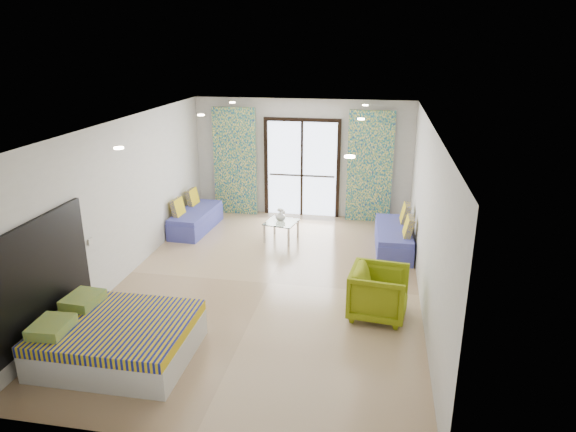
% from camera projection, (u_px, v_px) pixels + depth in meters
% --- Properties ---
extents(floor, '(5.00, 7.50, 0.01)m').
position_uv_depth(floor, '(269.00, 283.00, 8.73)').
color(floor, '#977A5A').
rests_on(floor, ground).
extents(ceiling, '(5.00, 7.50, 0.01)m').
position_uv_depth(ceiling, '(266.00, 124.00, 7.86)').
color(ceiling, silver).
rests_on(ceiling, ground).
extents(wall_back, '(5.00, 0.01, 2.70)m').
position_uv_depth(wall_back, '(302.00, 158.00, 11.79)').
color(wall_back, silver).
rests_on(wall_back, ground).
extents(wall_front, '(5.00, 0.01, 2.70)m').
position_uv_depth(wall_front, '(182.00, 329.00, 4.80)').
color(wall_front, silver).
rests_on(wall_front, ground).
extents(wall_left, '(0.01, 7.50, 2.70)m').
position_uv_depth(wall_left, '(124.00, 200.00, 8.71)').
color(wall_left, silver).
rests_on(wall_left, ground).
extents(wall_right, '(0.01, 7.50, 2.70)m').
position_uv_depth(wall_right, '(426.00, 216.00, 7.88)').
color(wall_right, silver).
rests_on(wall_right, ground).
extents(balcony_door, '(1.76, 0.08, 2.28)m').
position_uv_depth(balcony_door, '(302.00, 163.00, 11.79)').
color(balcony_door, black).
rests_on(balcony_door, floor).
extents(balcony_rail, '(1.52, 0.03, 0.04)m').
position_uv_depth(balcony_rail, '(302.00, 175.00, 11.90)').
color(balcony_rail, '#595451').
rests_on(balcony_rail, balcony_door).
extents(curtain_left, '(1.00, 0.10, 2.50)m').
position_uv_depth(curtain_left, '(235.00, 162.00, 11.91)').
color(curtain_left, silver).
rests_on(curtain_left, floor).
extents(curtain_right, '(1.00, 0.10, 2.50)m').
position_uv_depth(curtain_right, '(370.00, 167.00, 11.40)').
color(curtain_right, silver).
rests_on(curtain_right, floor).
extents(downlight_a, '(0.12, 0.12, 0.02)m').
position_uv_depth(downlight_a, '(119.00, 148.00, 6.24)').
color(downlight_a, '#FFE0B2').
rests_on(downlight_a, ceiling).
extents(downlight_b, '(0.12, 0.12, 0.02)m').
position_uv_depth(downlight_b, '(350.00, 157.00, 5.77)').
color(downlight_b, '#FFE0B2').
rests_on(downlight_b, ceiling).
extents(downlight_c, '(0.12, 0.12, 0.02)m').
position_uv_depth(downlight_c, '(201.00, 115.00, 9.03)').
color(downlight_c, '#FFE0B2').
rests_on(downlight_c, ceiling).
extents(downlight_d, '(0.12, 0.12, 0.02)m').
position_uv_depth(downlight_d, '(361.00, 119.00, 8.57)').
color(downlight_d, '#FFE0B2').
rests_on(downlight_d, ceiling).
extents(downlight_e, '(0.12, 0.12, 0.02)m').
position_uv_depth(downlight_e, '(232.00, 102.00, 10.90)').
color(downlight_e, '#FFE0B2').
rests_on(downlight_e, ceiling).
extents(downlight_f, '(0.12, 0.12, 0.02)m').
position_uv_depth(downlight_f, '(365.00, 105.00, 10.43)').
color(downlight_f, '#FFE0B2').
rests_on(downlight_f, ceiling).
extents(headboard, '(0.06, 2.10, 1.50)m').
position_uv_depth(headboard, '(39.00, 277.00, 6.53)').
color(headboard, black).
rests_on(headboard, floor).
extents(switch_plate, '(0.02, 0.10, 0.10)m').
position_uv_depth(switch_plate, '(90.00, 242.00, 7.70)').
color(switch_plate, silver).
rests_on(switch_plate, wall_left).
extents(bed, '(1.86, 1.52, 0.64)m').
position_uv_depth(bed, '(117.00, 338.00, 6.62)').
color(bed, silver).
rests_on(bed, floor).
extents(daybed_left, '(0.73, 1.67, 0.81)m').
position_uv_depth(daybed_left, '(195.00, 219.00, 11.13)').
color(daybed_left, '#4347A1').
rests_on(daybed_left, floor).
extents(daybed_right, '(0.73, 1.72, 0.84)m').
position_uv_depth(daybed_right, '(394.00, 238.00, 10.03)').
color(daybed_right, '#4347A1').
rests_on(daybed_right, floor).
extents(coffee_table, '(0.72, 0.72, 0.70)m').
position_uv_depth(coffee_table, '(281.00, 224.00, 10.51)').
color(coffee_table, silver).
rests_on(coffee_table, floor).
extents(vase, '(0.27, 0.28, 0.20)m').
position_uv_depth(vase, '(280.00, 216.00, 10.53)').
color(vase, white).
rests_on(vase, coffee_table).
extents(armchair, '(0.85, 0.90, 0.84)m').
position_uv_depth(armchair, '(379.00, 290.00, 7.57)').
color(armchair, olive).
rests_on(armchair, floor).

